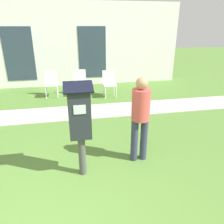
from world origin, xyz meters
The scene contains 7 objects.
sidewalk centered at (0.00, 3.78, 0.01)m, with size 12.00×1.10×0.02m.
building_facade centered at (0.00, 7.02, 1.60)m, with size 10.00×0.26×3.20m.
parking_meter centered at (0.54, 0.98, 1.02)m, with size 0.44×0.31×1.59m.
person_standing centered at (1.60, 1.21, 0.93)m, with size 0.32×0.32×1.58m.
outdoor_chair_left centered at (-0.21, 5.54, 0.53)m, with size 0.44×0.44×0.90m.
outdoor_chair_middle centered at (0.78, 5.46, 0.53)m, with size 0.44×0.44×0.90m.
outdoor_chair_right centered at (1.77, 5.13, 0.53)m, with size 0.44×0.44×0.90m.
Camera 1 is at (0.43, -2.15, 2.39)m, focal length 35.00 mm.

